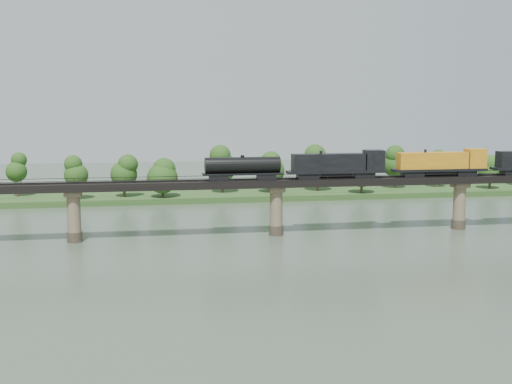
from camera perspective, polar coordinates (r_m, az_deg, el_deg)
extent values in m
plane|color=#384738|center=(103.35, 5.06, -7.18)|extent=(400.00, 400.00, 0.00)
cube|color=#28471C|center=(185.14, -1.52, -0.16)|extent=(300.00, 24.00, 1.60)
cylinder|color=#473A2D|center=(130.01, -15.81, -3.85)|extent=(3.00, 3.00, 2.00)
cylinder|color=#827155|center=(129.19, -15.88, -1.90)|extent=(2.60, 2.60, 9.00)
cube|color=#827155|center=(128.59, -15.95, -0.14)|extent=(3.20, 3.20, 1.00)
cylinder|color=#473A2D|center=(131.61, 1.80, -3.41)|extent=(3.00, 3.00, 2.00)
cylinder|color=#827155|center=(130.80, 1.80, -1.48)|extent=(2.60, 2.60, 9.00)
cube|color=#827155|center=(130.20, 1.81, 0.26)|extent=(3.20, 3.20, 1.00)
cylinder|color=#473A2D|center=(144.71, 17.55, -2.74)|extent=(3.00, 3.00, 2.00)
cylinder|color=#827155|center=(143.97, 17.62, -0.98)|extent=(2.60, 2.60, 9.00)
cube|color=#827155|center=(143.43, 17.69, 0.60)|extent=(3.20, 3.20, 1.00)
cube|color=black|center=(130.04, 1.81, 0.81)|extent=(220.00, 5.00, 1.50)
cube|color=black|center=(129.21, 1.88, 1.13)|extent=(220.00, 0.12, 0.16)
cube|color=black|center=(130.67, 1.75, 1.21)|extent=(220.00, 0.12, 0.16)
cube|color=black|center=(127.53, 2.03, 1.32)|extent=(220.00, 0.10, 0.10)
cube|color=black|center=(132.21, 1.61, 1.56)|extent=(220.00, 0.10, 0.10)
cube|color=black|center=(127.57, 2.03, 1.16)|extent=(0.08, 0.08, 0.70)
cube|color=black|center=(132.25, 1.61, 1.41)|extent=(0.08, 0.08, 0.70)
cylinder|color=#382619|center=(185.71, -20.45, 0.19)|extent=(0.70, 0.70, 3.71)
sphere|color=#1C4112|center=(185.15, -20.52, 1.71)|extent=(5.67, 5.67, 5.67)
sphere|color=#1C4112|center=(184.86, -20.57, 2.66)|extent=(4.25, 4.25, 4.25)
cylinder|color=#382619|center=(175.50, -15.64, -0.06)|extent=(0.70, 0.70, 3.51)
sphere|color=#1C4112|center=(174.94, -15.69, 1.46)|extent=(6.31, 6.31, 6.31)
sphere|color=#1C4112|center=(174.65, -15.73, 2.41)|extent=(4.73, 4.73, 4.73)
cylinder|color=#382619|center=(177.10, -11.63, 0.11)|extent=(0.70, 0.70, 3.34)
sphere|color=#1C4112|center=(176.56, -11.67, 1.55)|extent=(7.18, 7.18, 7.18)
sphere|color=#1C4112|center=(176.28, -11.69, 2.45)|extent=(5.39, 5.39, 5.39)
cylinder|color=#382619|center=(174.36, -8.30, -0.01)|extent=(0.70, 0.70, 2.83)
sphere|color=#1C4112|center=(173.89, -8.32, 1.22)|extent=(8.26, 8.26, 8.26)
sphere|color=#1C4112|center=(173.63, -8.34, 1.99)|extent=(6.19, 6.19, 6.19)
cylinder|color=#382619|center=(181.86, -3.00, 0.57)|extent=(0.70, 0.70, 3.96)
sphere|color=#1C4112|center=(181.25, -3.01, 2.22)|extent=(8.07, 8.07, 8.07)
sphere|color=#1C4112|center=(180.95, -3.02, 3.27)|extent=(6.05, 6.05, 6.05)
cylinder|color=#382619|center=(182.41, 1.30, 0.49)|extent=(0.70, 0.70, 3.27)
sphere|color=#1C4112|center=(181.89, 1.30, 1.85)|extent=(8.03, 8.03, 8.03)
sphere|color=#1C4112|center=(181.62, 1.30, 2.70)|extent=(6.02, 6.02, 6.02)
cylinder|color=#382619|center=(186.62, 5.50, 0.72)|extent=(0.70, 0.70, 3.92)
sphere|color=#1C4112|center=(186.04, 5.52, 2.32)|extent=(8.29, 8.29, 8.29)
sphere|color=#1C4112|center=(185.75, 5.53, 3.32)|extent=(6.21, 6.21, 6.21)
cylinder|color=#382619|center=(183.23, 9.36, 0.38)|extent=(0.70, 0.70, 3.02)
sphere|color=#1C4112|center=(182.75, 9.39, 1.63)|extent=(7.74, 7.74, 7.74)
sphere|color=#1C4112|center=(182.50, 9.41, 2.42)|extent=(5.80, 5.80, 5.80)
cylinder|color=#382619|center=(195.82, 12.21, 0.90)|extent=(0.70, 0.70, 3.80)
sphere|color=#1C4112|center=(195.28, 12.26, 2.38)|extent=(7.47, 7.47, 7.47)
sphere|color=#1C4112|center=(195.00, 12.29, 3.30)|extent=(5.60, 5.60, 5.60)
cylinder|color=#382619|center=(201.48, 15.81, 0.91)|extent=(0.70, 0.70, 3.38)
sphere|color=#1C4112|center=(201.00, 15.85, 2.19)|extent=(6.23, 6.23, 6.23)
sphere|color=#1C4112|center=(200.75, 15.89, 2.99)|extent=(4.67, 4.67, 4.67)
cylinder|color=#382619|center=(202.70, 20.06, 0.69)|extent=(0.70, 0.70, 2.77)
sphere|color=#1C4112|center=(202.30, 20.11, 1.73)|extent=(7.04, 7.04, 7.04)
sphere|color=#1C4112|center=(202.08, 20.14, 2.38)|extent=(5.28, 5.28, 5.28)
cube|color=black|center=(148.87, 21.77, 1.67)|extent=(4.31, 2.58, 1.18)
cube|color=black|center=(143.60, 18.09, 1.63)|extent=(4.31, 2.58, 1.18)
cube|color=black|center=(138.53, 13.73, 1.58)|extent=(4.31, 2.58, 1.18)
cube|color=black|center=(140.88, 15.96, 1.91)|extent=(20.46, 3.23, 0.54)
cube|color=orange|center=(140.01, 15.39, 2.72)|extent=(15.08, 2.91, 3.45)
cube|color=orange|center=(144.32, 18.90, 2.85)|extent=(3.88, 3.23, 4.09)
cylinder|color=black|center=(140.94, 15.95, 1.67)|extent=(6.46, 1.51, 1.51)
cube|color=black|center=(134.67, 9.52, 1.52)|extent=(4.31, 2.58, 1.18)
cube|color=black|center=(131.31, 4.62, 1.44)|extent=(4.31, 2.58, 1.18)
cube|color=black|center=(132.79, 7.10, 1.81)|extent=(20.46, 3.23, 0.54)
cube|color=black|center=(132.14, 6.45, 2.66)|extent=(15.08, 2.91, 3.45)
cube|color=black|center=(135.08, 10.41, 2.83)|extent=(3.88, 3.23, 4.09)
cylinder|color=black|center=(132.85, 7.10, 1.55)|extent=(6.46, 1.51, 1.51)
cube|color=black|center=(129.50, 0.92, 1.38)|extent=(3.77, 2.37, 1.18)
cube|color=black|center=(128.12, -3.35, 1.29)|extent=(3.77, 2.37, 1.18)
cube|color=black|center=(128.64, -1.21, 1.65)|extent=(16.15, 2.58, 0.32)
cylinder|color=black|center=(128.46, -1.21, 2.41)|extent=(15.08, 3.23, 3.23)
cylinder|color=black|center=(128.31, -1.21, 3.17)|extent=(0.75, 0.75, 0.54)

